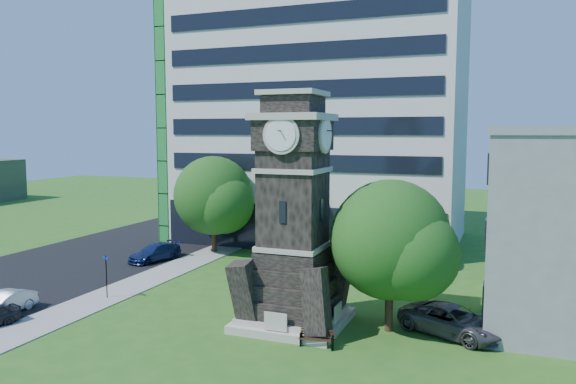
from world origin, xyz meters
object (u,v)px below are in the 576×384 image
at_px(street_sign, 106,272).
at_px(car_east_lot, 452,321).
at_px(park_bench, 317,338).
at_px(car_street_north, 155,253).
at_px(clock_tower, 293,226).
at_px(car_street_mid, 4,304).

bearing_deg(street_sign, car_east_lot, 24.93).
relative_size(car_east_lot, park_bench, 3.25).
bearing_deg(car_street_north, street_sign, -57.04).
bearing_deg(car_street_north, clock_tower, -17.48).
xyz_separation_m(car_street_mid, car_street_north, (0.19, 14.14, 0.04)).
height_order(car_east_lot, park_bench, car_east_lot).
bearing_deg(car_street_mid, car_east_lot, 12.36).
height_order(clock_tower, car_street_mid, clock_tower).
xyz_separation_m(clock_tower, car_street_north, (-15.39, 9.70, -4.62)).
xyz_separation_m(car_east_lot, street_sign, (-20.26, -1.20, 0.92)).
xyz_separation_m(clock_tower, car_east_lot, (8.02, 1.32, -4.54)).
bearing_deg(street_sign, park_bench, 10.75).
bearing_deg(car_east_lot, street_sign, 117.87).
distance_m(car_east_lot, street_sign, 20.32).
xyz_separation_m(car_street_north, street_sign, (3.15, -9.58, 1.00)).
xyz_separation_m(car_street_mid, street_sign, (3.35, 4.56, 1.04)).
distance_m(clock_tower, car_east_lot, 9.31).
bearing_deg(park_bench, car_east_lot, 27.65).
distance_m(car_street_north, street_sign, 10.14).
height_order(car_street_mid, park_bench, car_street_mid).
distance_m(car_street_north, car_east_lot, 24.87).
distance_m(park_bench, street_sign, 14.75).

